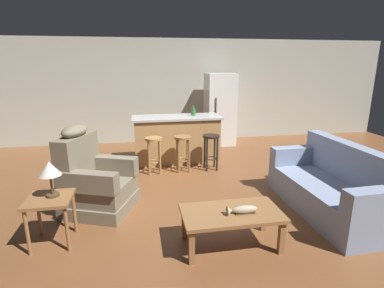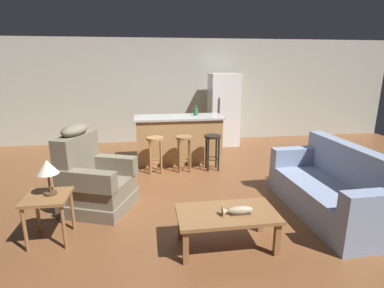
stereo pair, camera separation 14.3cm
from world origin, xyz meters
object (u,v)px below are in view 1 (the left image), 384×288
at_px(table_lamp, 50,170).
at_px(bar_stool_right, 211,146).
at_px(bar_stool_middle, 183,147).
at_px(bar_stool_left, 154,149).
at_px(coffee_table, 231,216).
at_px(couch, 332,188).
at_px(bottle_tall_green, 193,112).
at_px(recliner_near_lamp, 94,181).
at_px(end_table, 50,206).
at_px(refrigerator, 220,109).
at_px(fish_figurine, 242,210).
at_px(kitchen_island, 177,139).

relative_size(table_lamp, bar_stool_right, 0.60).
bearing_deg(bar_stool_middle, bar_stool_left, 180.00).
bearing_deg(coffee_table, couch, 18.44).
bearing_deg(bottle_tall_green, table_lamp, -127.50).
bearing_deg(couch, bar_stool_middle, -49.09).
bearing_deg(recliner_near_lamp, end_table, -94.24).
height_order(coffee_table, bar_stool_right, bar_stool_right).
xyz_separation_m(end_table, bar_stool_right, (2.35, 2.09, 0.01)).
height_order(coffee_table, refrigerator, refrigerator).
height_order(fish_figurine, bottle_tall_green, bottle_tall_green).
height_order(kitchen_island, bar_stool_middle, kitchen_island).
distance_m(coffee_table, bottle_tall_green, 3.26).
bearing_deg(bottle_tall_green, bar_stool_right, -72.74).
height_order(bar_stool_right, bottle_tall_green, bottle_tall_green).
bearing_deg(coffee_table, bar_stool_right, 81.42).
xyz_separation_m(kitchen_island, bottle_tall_green, (0.36, 0.06, 0.55)).
distance_m(kitchen_island, bar_stool_middle, 0.63).
xyz_separation_m(recliner_near_lamp, bar_stool_left, (0.90, 1.32, 0.05)).
relative_size(coffee_table, end_table, 1.96).
xyz_separation_m(fish_figurine, kitchen_island, (-0.30, 3.19, 0.02)).
bearing_deg(refrigerator, recliner_near_lamp, -130.16).
relative_size(bar_stool_right, refrigerator, 0.39).
bearing_deg(recliner_near_lamp, refrigerator, 71.06).
bearing_deg(recliner_near_lamp, bar_stool_left, 76.80).
bearing_deg(end_table, bar_stool_middle, 49.03).
height_order(recliner_near_lamp, bar_stool_right, recliner_near_lamp).
bearing_deg(kitchen_island, coffee_table, -86.35).
height_order(table_lamp, bar_stool_middle, table_lamp).
distance_m(recliner_near_lamp, kitchen_island, 2.41).
relative_size(recliner_near_lamp, table_lamp, 2.93).
bearing_deg(coffee_table, bottle_tall_green, 87.10).
xyz_separation_m(coffee_table, bar_stool_right, (0.38, 2.50, 0.11)).
height_order(fish_figurine, bar_stool_middle, bar_stool_middle).
bearing_deg(kitchen_island, recliner_near_lamp, -125.94).
bearing_deg(fish_figurine, bar_stool_right, 83.76).
height_order(refrigerator, bottle_tall_green, refrigerator).
xyz_separation_m(couch, recliner_near_lamp, (-3.22, 0.64, 0.08)).
distance_m(couch, recliner_near_lamp, 3.29).
bearing_deg(bar_stool_middle, refrigerator, 56.52).
height_order(table_lamp, bottle_tall_green, bottle_tall_green).
xyz_separation_m(recliner_near_lamp, refrigerator, (2.66, 3.15, 0.46)).
xyz_separation_m(end_table, table_lamp, (0.03, 0.03, 0.41)).
distance_m(fish_figurine, kitchen_island, 3.20).
bearing_deg(coffee_table, end_table, 168.20).
height_order(coffee_table, fish_figurine, fish_figurine).
bearing_deg(bar_stool_middle, end_table, -130.97).
xyz_separation_m(refrigerator, bottle_tall_green, (-0.88, -1.14, 0.15)).
bearing_deg(recliner_near_lamp, fish_figurine, -14.85).
xyz_separation_m(couch, refrigerator, (-0.57, 3.79, 0.54)).
distance_m(end_table, kitchen_island, 3.25).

